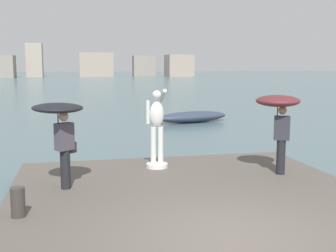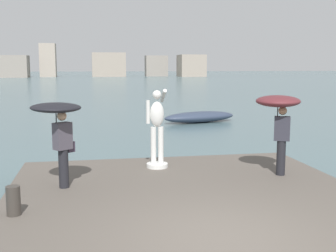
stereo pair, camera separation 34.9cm
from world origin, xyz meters
The scene contains 8 objects.
ground_plane centered at (0.00, 40.00, 0.00)m, with size 400.00×400.00×0.00m, color #4C666B.
pier centered at (0.00, 1.57, 0.20)m, with size 7.75×9.15×0.40m, color #564F47.
statue_white_figure centered at (-0.26, 4.91, 1.40)m, with size 0.58×0.85×2.12m.
onlooker_left centered at (-2.71, 3.33, 1.94)m, with size 1.54×1.54×1.93m.
onlooker_right centered at (2.60, 3.60, 2.03)m, with size 1.44×1.45×2.01m.
mooring_bollard centered at (-3.44, 1.67, 0.67)m, with size 0.26×0.26×0.55m, color #38332D.
boat_mid centered at (3.99, 16.62, 0.30)m, with size 4.49×2.32×0.61m.
distant_skyline centered at (2.88, 119.01, 3.41)m, with size 58.56×11.90×9.40m.
Camera 1 is at (-2.35, -6.19, 3.12)m, focal length 45.64 mm.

